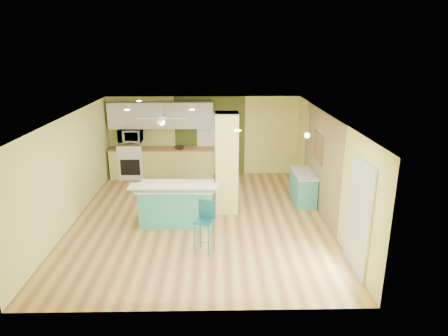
{
  "coord_description": "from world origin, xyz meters",
  "views": [
    {
      "loc": [
        0.39,
        -8.87,
        4.05
      ],
      "look_at": [
        0.58,
        0.4,
        1.15
      ],
      "focal_mm": 32.0,
      "sensor_mm": 36.0,
      "label": 1
    }
  ],
  "objects": [
    {
      "name": "wall_front",
      "position": [
        0.0,
        -3.5,
        1.25
      ],
      "size": [
        6.0,
        0.01,
        2.5
      ],
      "primitive_type": "cube",
      "color": "#DDDB76",
      "rests_on": "floor"
    },
    {
      "name": "upper_cabinets",
      "position": [
        -1.3,
        3.32,
        1.95
      ],
      "size": [
        3.2,
        0.34,
        0.8
      ],
      "primitive_type": "cube",
      "color": "silver",
      "rests_on": "wall_back"
    },
    {
      "name": "wall_left",
      "position": [
        -3.0,
        0.0,
        1.25
      ],
      "size": [
        0.01,
        7.0,
        2.5
      ],
      "primitive_type": "cube",
      "color": "#DDDB76",
      "rests_on": "floor"
    },
    {
      "name": "pendant_lamp",
      "position": [
        2.65,
        0.75,
        1.88
      ],
      "size": [
        0.14,
        0.14,
        0.69
      ],
      "color": "silver",
      "rests_on": "ceiling"
    },
    {
      "name": "wall_back",
      "position": [
        0.0,
        3.5,
        1.25
      ],
      "size": [
        6.0,
        0.01,
        2.5
      ],
      "primitive_type": "cube",
      "color": "#DDDB76",
      "rests_on": "floor"
    },
    {
      "name": "microwave",
      "position": [
        -2.25,
        3.2,
        1.35
      ],
      "size": [
        0.7,
        0.48,
        0.39
      ],
      "primitive_type": "imported",
      "color": "white",
      "rests_on": "wall_back"
    },
    {
      "name": "stove",
      "position": [
        -2.25,
        3.19,
        0.46
      ],
      "size": [
        0.76,
        0.66,
        1.08
      ],
      "color": "white",
      "rests_on": "floor"
    },
    {
      "name": "wood_panel",
      "position": [
        2.99,
        0.6,
        1.25
      ],
      "size": [
        0.02,
        3.4,
        2.5
      ],
      "primitive_type": "cube",
      "color": "olive",
      "rests_on": "floor"
    },
    {
      "name": "wall_decor",
      "position": [
        2.96,
        0.8,
        1.55
      ],
      "size": [
        0.03,
        0.9,
        0.7
      ],
      "primitive_type": "cube",
      "color": "brown",
      "rests_on": "wood_panel"
    },
    {
      "name": "fruit_bowl",
      "position": [
        -0.74,
        3.12,
        0.98
      ],
      "size": [
        0.39,
        0.39,
        0.08
      ],
      "primitive_type": "imported",
      "rotation": [
        0.0,
        0.0,
        -0.22
      ],
      "color": "#362516",
      "rests_on": "kitchen_run"
    },
    {
      "name": "bar_stool",
      "position": [
        0.17,
        -1.55,
        0.72
      ],
      "size": [
        0.46,
        0.46,
        1.07
      ],
      "rotation": [
        0.0,
        0.0,
        -0.36
      ],
      "color": "#1C6A80",
      "rests_on": "floor"
    },
    {
      "name": "canister",
      "position": [
        -0.65,
        -0.33,
        1.0
      ],
      "size": [
        0.14,
        0.14,
        0.16
      ],
      "primitive_type": "cylinder",
      "color": "gold",
      "rests_on": "peninsula"
    },
    {
      "name": "column",
      "position": [
        0.65,
        0.5,
        1.25
      ],
      "size": [
        0.55,
        0.55,
        2.5
      ],
      "primitive_type": "cube",
      "color": "#D4D763",
      "rests_on": "floor"
    },
    {
      "name": "side_counter",
      "position": [
        2.7,
        1.06,
        0.41
      ],
      "size": [
        0.53,
        1.26,
        0.81
      ],
      "color": "teal",
      "rests_on": "floor"
    },
    {
      "name": "ceiling_fan",
      "position": [
        -1.1,
        2.0,
        2.08
      ],
      "size": [
        1.41,
        1.41,
        0.61
      ],
      "color": "silver",
      "rests_on": "ceiling"
    },
    {
      "name": "ceiling",
      "position": [
        0.0,
        0.0,
        2.5
      ],
      "size": [
        6.0,
        7.0,
        0.01
      ],
      "primitive_type": "cube",
      "color": "white",
      "rests_on": "wall_back"
    },
    {
      "name": "peninsula",
      "position": [
        -0.54,
        -0.21,
        0.49
      ],
      "size": [
        1.99,
        1.09,
        1.06
      ],
      "rotation": [
        0.0,
        0.0,
        -0.02
      ],
      "color": "teal",
      "rests_on": "floor"
    },
    {
      "name": "french_door",
      "position": [
        2.97,
        -2.3,
        1.05
      ],
      "size": [
        0.04,
        1.08,
        2.1
      ],
      "primitive_type": "cube",
      "color": "silver",
      "rests_on": "floor"
    },
    {
      "name": "wall_right",
      "position": [
        3.0,
        0.0,
        1.25
      ],
      "size": [
        0.01,
        7.0,
        2.5
      ],
      "primitive_type": "cube",
      "color": "#DDDB76",
      "rests_on": "floor"
    },
    {
      "name": "kitchen_run",
      "position": [
        -1.3,
        3.2,
        0.47
      ],
      "size": [
        3.25,
        0.63,
        0.94
      ],
      "color": "#CBCA6A",
      "rests_on": "floor"
    },
    {
      "name": "olive_accent",
      "position": [
        0.2,
        3.49,
        1.25
      ],
      "size": [
        2.2,
        0.02,
        2.5
      ],
      "primitive_type": "cube",
      "color": "#485221",
      "rests_on": "floor"
    },
    {
      "name": "floor",
      "position": [
        0.0,
        0.0,
        -0.01
      ],
      "size": [
        6.0,
        7.0,
        0.01
      ],
      "primitive_type": "cube",
      "color": "#966134",
      "rests_on": "ground"
    },
    {
      "name": "interior_door",
      "position": [
        0.2,
        3.46,
        1.0
      ],
      "size": [
        0.82,
        0.05,
        2.0
      ],
      "primitive_type": "cube",
      "color": "white",
      "rests_on": "floor"
    }
  ]
}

